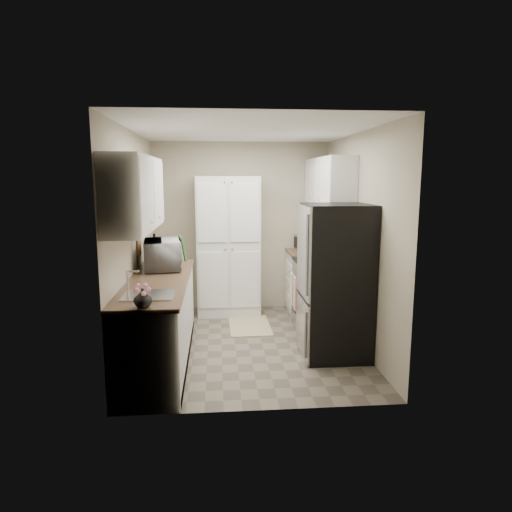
# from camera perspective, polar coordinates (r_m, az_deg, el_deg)

# --- Properties ---
(ground) EXTENTS (3.20, 3.20, 0.00)m
(ground) POSITION_cam_1_polar(r_m,az_deg,el_deg) (5.60, -0.94, -10.92)
(ground) COLOR #665B4C
(ground) RESTS_ON ground
(room_shell) EXTENTS (2.64, 3.24, 2.52)m
(room_shell) POSITION_cam_1_polar(r_m,az_deg,el_deg) (5.24, -1.18, 5.90)
(room_shell) COLOR #B7AF94
(room_shell) RESTS_ON ground
(pantry_cabinet) EXTENTS (0.90, 0.55, 2.00)m
(pantry_cabinet) POSITION_cam_1_polar(r_m,az_deg,el_deg) (6.62, -3.48, 1.23)
(pantry_cabinet) COLOR silver
(pantry_cabinet) RESTS_ON ground
(base_cabinet_left) EXTENTS (0.60, 2.30, 0.88)m
(base_cabinet_left) POSITION_cam_1_polar(r_m,az_deg,el_deg) (5.08, -11.93, -8.09)
(base_cabinet_left) COLOR silver
(base_cabinet_left) RESTS_ON ground
(countertop_left) EXTENTS (0.63, 2.33, 0.04)m
(countertop_left) POSITION_cam_1_polar(r_m,az_deg,el_deg) (4.96, -12.12, -3.02)
(countertop_left) COLOR brown
(countertop_left) RESTS_ON base_cabinet_left
(base_cabinet_right) EXTENTS (0.60, 0.80, 0.88)m
(base_cabinet_right) POSITION_cam_1_polar(r_m,az_deg,el_deg) (6.74, 6.78, -3.52)
(base_cabinet_right) COLOR silver
(base_cabinet_right) RESTS_ON ground
(countertop_right) EXTENTS (0.63, 0.83, 0.04)m
(countertop_right) POSITION_cam_1_polar(r_m,az_deg,el_deg) (6.65, 6.86, 0.35)
(countertop_right) COLOR brown
(countertop_right) RESTS_ON base_cabinet_right
(electric_range) EXTENTS (0.71, 0.78, 1.13)m
(electric_range) POSITION_cam_1_polar(r_m,az_deg,el_deg) (5.97, 8.19, -4.91)
(electric_range) COLOR #B7B7BC
(electric_range) RESTS_ON ground
(refrigerator) EXTENTS (0.70, 0.72, 1.70)m
(refrigerator) POSITION_cam_1_polar(r_m,az_deg,el_deg) (5.12, 9.93, -3.13)
(refrigerator) COLOR #B7B7BC
(refrigerator) RESTS_ON ground
(microwave) EXTENTS (0.49, 0.66, 0.34)m
(microwave) POSITION_cam_1_polar(r_m,az_deg,el_deg) (5.45, -11.56, 0.18)
(microwave) COLOR silver
(microwave) RESTS_ON countertop_left
(wine_bottle) EXTENTS (0.09, 0.09, 0.34)m
(wine_bottle) POSITION_cam_1_polar(r_m,az_deg,el_deg) (5.83, -12.55, 0.76)
(wine_bottle) COLOR black
(wine_bottle) RESTS_ON countertop_left
(flower_vase) EXTENTS (0.18, 0.18, 0.16)m
(flower_vase) POSITION_cam_1_polar(r_m,az_deg,el_deg) (3.89, -13.97, -5.12)
(flower_vase) COLOR silver
(flower_vase) RESTS_ON countertop_left
(cutting_board) EXTENTS (0.08, 0.25, 0.31)m
(cutting_board) POSITION_cam_1_polar(r_m,az_deg,el_deg) (6.01, -9.16, 0.98)
(cutting_board) COLOR #398437
(cutting_board) RESTS_ON countertop_left
(toaster_oven) EXTENTS (0.40, 0.46, 0.23)m
(toaster_oven) POSITION_cam_1_polar(r_m,az_deg,el_deg) (6.74, 6.66, 1.64)
(toaster_oven) COLOR #A7A6AB
(toaster_oven) RESTS_ON countertop_right
(fruit_basket) EXTENTS (0.29, 0.29, 0.10)m
(fruit_basket) POSITION_cam_1_polar(r_m,az_deg,el_deg) (6.70, 6.65, 3.02)
(fruit_basket) COLOR orange
(fruit_basket) RESTS_ON toaster_oven
(kitchen_mat) EXTENTS (0.55, 0.87, 0.01)m
(kitchen_mat) POSITION_cam_1_polar(r_m,az_deg,el_deg) (6.23, -0.80, -8.70)
(kitchen_mat) COLOR tan
(kitchen_mat) RESTS_ON ground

